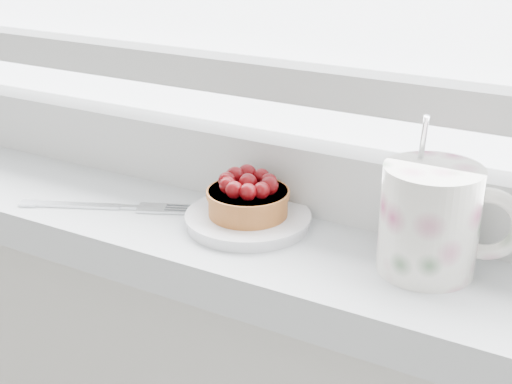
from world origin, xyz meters
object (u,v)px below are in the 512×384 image
Objects in this scene: floral_mug at (433,218)px; fork at (106,206)px; saucer at (248,220)px; raspberry_tart at (248,196)px.

floral_mug reaches higher than fork.
saucer is at bearing 179.70° from floral_mug.
floral_mug reaches higher than saucer.
fork is at bearing -166.11° from raspberry_tart.
raspberry_tart is 0.60× the size of floral_mug.
floral_mug is at bearing -0.41° from raspberry_tart.
fork is (-0.15, -0.04, -0.03)m from raspberry_tart.
fork is at bearing -173.84° from floral_mug.
floral_mug is (0.18, -0.00, 0.02)m from raspberry_tart.
raspberry_tart is 0.18m from floral_mug.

